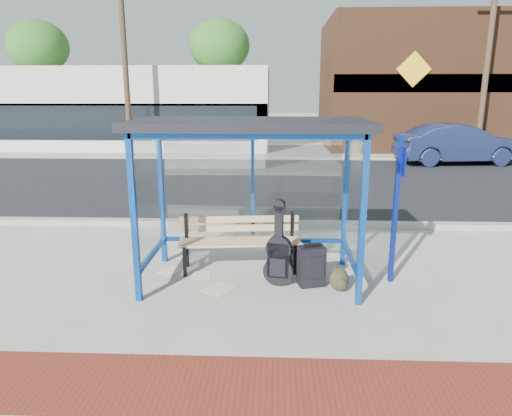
{
  "coord_description": "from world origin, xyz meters",
  "views": [
    {
      "loc": [
        0.35,
        -6.48,
        2.78
      ],
      "look_at": [
        0.08,
        0.2,
        1.09
      ],
      "focal_mm": 32.0,
      "sensor_mm": 36.0,
      "label": 1
    }
  ],
  "objects_px": {
    "guitar_bag": "(279,256)",
    "parked_car": "(458,144)",
    "backpack": "(339,280)",
    "bench": "(240,238)",
    "fire_hydrant": "(507,149)",
    "suitcase": "(311,266)"
  },
  "relations": [
    {
      "from": "guitar_bag",
      "to": "suitcase",
      "type": "bearing_deg",
      "value": 8.5
    },
    {
      "from": "parked_car",
      "to": "backpack",
      "type": "bearing_deg",
      "value": 146.68
    },
    {
      "from": "bench",
      "to": "suitcase",
      "type": "height_order",
      "value": "bench"
    },
    {
      "from": "backpack",
      "to": "guitar_bag",
      "type": "bearing_deg",
      "value": 154.02
    },
    {
      "from": "suitcase",
      "to": "guitar_bag",
      "type": "bearing_deg",
      "value": 163.23
    },
    {
      "from": "bench",
      "to": "fire_hydrant",
      "type": "bearing_deg",
      "value": 46.11
    },
    {
      "from": "backpack",
      "to": "suitcase",
      "type": "bearing_deg",
      "value": 143.4
    },
    {
      "from": "guitar_bag",
      "to": "backpack",
      "type": "bearing_deg",
      "value": -0.79
    },
    {
      "from": "backpack",
      "to": "fire_hydrant",
      "type": "xyz_separation_m",
      "value": [
        9.24,
        14.29,
        0.23
      ]
    },
    {
      "from": "bench",
      "to": "backpack",
      "type": "xyz_separation_m",
      "value": [
        1.5,
        -0.78,
        -0.35
      ]
    },
    {
      "from": "bench",
      "to": "fire_hydrant",
      "type": "distance_m",
      "value": 17.26
    },
    {
      "from": "bench",
      "to": "guitar_bag",
      "type": "relative_size",
      "value": 1.6
    },
    {
      "from": "guitar_bag",
      "to": "parked_car",
      "type": "distance_m",
      "value": 14.21
    },
    {
      "from": "fire_hydrant",
      "to": "parked_car",
      "type": "bearing_deg",
      "value": -146.64
    },
    {
      "from": "guitar_bag",
      "to": "backpack",
      "type": "xyz_separation_m",
      "value": [
        0.88,
        -0.18,
        -0.29
      ]
    },
    {
      "from": "backpack",
      "to": "fire_hydrant",
      "type": "height_order",
      "value": "fire_hydrant"
    },
    {
      "from": "guitar_bag",
      "to": "suitcase",
      "type": "height_order",
      "value": "guitar_bag"
    },
    {
      "from": "parked_car",
      "to": "bench",
      "type": "bearing_deg",
      "value": 139.74
    },
    {
      "from": "fire_hydrant",
      "to": "bench",
      "type": "bearing_deg",
      "value": -128.51
    },
    {
      "from": "guitar_bag",
      "to": "backpack",
      "type": "relative_size",
      "value": 3.58
    },
    {
      "from": "guitar_bag",
      "to": "parked_car",
      "type": "relative_size",
      "value": 0.25
    },
    {
      "from": "bench",
      "to": "suitcase",
      "type": "relative_size",
      "value": 2.99
    }
  ]
}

